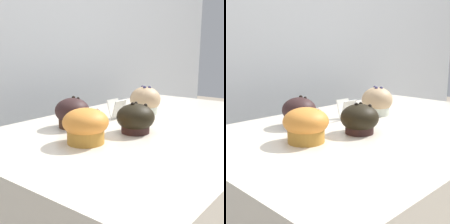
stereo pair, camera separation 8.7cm
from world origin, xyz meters
The scene contains 6 objects.
wall_back centered at (0.00, 0.60, 0.90)m, with size 3.20×0.10×1.80m, color #B2B7BC.
muffin_front_center centered at (-0.12, -0.02, 0.94)m, with size 0.10×0.10×0.08m.
muffin_back_left centered at (0.10, 0.09, 0.94)m, with size 0.10×0.10×0.10m.
muffin_back_right centered at (-0.26, 0.02, 0.94)m, with size 0.11×0.11×0.08m.
muffin_front_left centered at (-0.18, 0.16, 0.94)m, with size 0.10×0.10×0.09m.
price_card centered at (-0.02, 0.12, 0.93)m, with size 0.05×0.05×0.06m.
Camera 2 is at (-0.72, -0.53, 1.13)m, focal length 50.00 mm.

